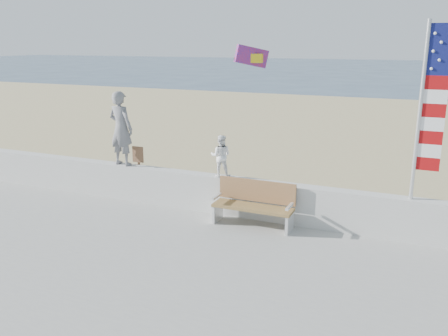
{
  "coord_description": "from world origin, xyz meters",
  "views": [
    {
      "loc": [
        4.36,
        -7.89,
        4.18
      ],
      "look_at": [
        0.2,
        1.8,
        1.35
      ],
      "focal_mm": 38.0,
      "sensor_mm": 36.0,
      "label": 1
    }
  ],
  "objects": [
    {
      "name": "ground",
      "position": [
        0.0,
        0.0,
        0.0
      ],
      "size": [
        220.0,
        220.0,
        0.0
      ],
      "primitive_type": "plane",
      "color": "#2D435B",
      "rests_on": "ground"
    },
    {
      "name": "seawall",
      "position": [
        0.0,
        2.0,
        0.63
      ],
      "size": [
        30.0,
        0.35,
        0.9
      ],
      "primitive_type": "cube",
      "color": "beige",
      "rests_on": "boardwalk"
    },
    {
      "name": "flag",
      "position": [
        4.37,
        2.0,
        2.99
      ],
      "size": [
        0.5,
        0.08,
        3.5
      ],
      "color": "silver",
      "rests_on": "seawall"
    },
    {
      "name": "bench",
      "position": [
        1.04,
        1.55,
        0.69
      ],
      "size": [
        1.8,
        0.57,
        1.0
      ],
      "color": "olive",
      "rests_on": "boardwalk"
    },
    {
      "name": "sign",
      "position": [
        -2.43,
        2.25,
        0.94
      ],
      "size": [
        0.32,
        0.07,
        1.46
      ],
      "color": "brown",
      "rests_on": "sand"
    },
    {
      "name": "child",
      "position": [
        0.03,
        2.0,
        1.58
      ],
      "size": [
        0.56,
        0.49,
        0.99
      ],
      "primitive_type": "imported",
      "rotation": [
        0.0,
        0.0,
        3.41
      ],
      "color": "white",
      "rests_on": "seawall"
    },
    {
      "name": "parafoil_kite",
      "position": [
        -0.2,
        4.69,
        3.77
      ],
      "size": [
        0.92,
        0.73,
        0.65
      ],
      "color": "red",
      "rests_on": "ground"
    },
    {
      "name": "sand",
      "position": [
        0.0,
        9.0,
        0.04
      ],
      "size": [
        90.0,
        40.0,
        0.08
      ],
      "primitive_type": "cube",
      "color": "tan",
      "rests_on": "ground"
    },
    {
      "name": "adult",
      "position": [
        -2.74,
        2.0,
        2.03
      ],
      "size": [
        0.75,
        0.54,
        1.9
      ],
      "primitive_type": "imported",
      "rotation": [
        0.0,
        0.0,
        3.01
      ],
      "color": "slate",
      "rests_on": "seawall"
    }
  ]
}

